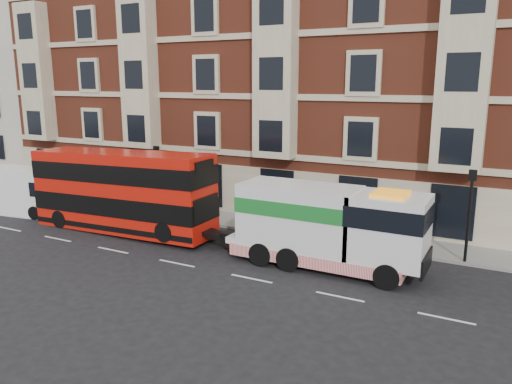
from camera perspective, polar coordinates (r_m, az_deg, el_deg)
ground at (r=24.01m, az=-9.03°, el=-8.06°), size 120.00×120.00×0.00m
sidewalk at (r=29.99m, az=-0.44°, el=-3.54°), size 90.00×3.00×0.15m
victorian_terrace at (r=35.45m, az=6.23°, el=15.18°), size 45.00×12.00×20.40m
cream_block at (r=54.06m, az=-26.58°, el=11.20°), size 16.00×10.00×16.80m
lamp_post_west at (r=31.60m, az=-11.22°, el=1.89°), size 0.35×0.15×4.35m
lamp_post_east at (r=24.80m, az=23.22°, el=-1.80°), size 0.35×0.15×4.35m
double_decker_bus at (r=28.95m, az=-15.11°, el=0.21°), size 11.28×2.59×4.56m
tow_truck at (r=22.81m, az=7.87°, el=-3.84°), size 9.03×2.67×3.76m
box_van at (r=35.54m, az=-25.01°, el=0.07°), size 5.86×2.99×2.91m
pedestrian at (r=37.88m, az=-21.43°, el=0.39°), size 0.69×0.55×1.66m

